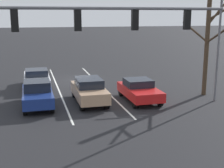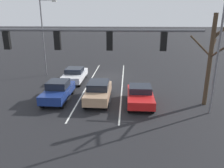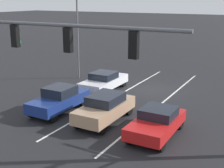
{
  "view_description": "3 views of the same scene",
  "coord_description": "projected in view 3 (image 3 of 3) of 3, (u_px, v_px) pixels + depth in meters",
  "views": [
    {
      "loc": [
        3.71,
        26.78,
        5.62
      ],
      "look_at": [
        -0.97,
        9.16,
        1.55
      ],
      "focal_mm": 50.0,
      "sensor_mm": 36.0,
      "label": 1
    },
    {
      "loc": [
        -2.13,
        23.78,
        6.6
      ],
      "look_at": [
        -0.96,
        6.88,
        1.3
      ],
      "focal_mm": 35.0,
      "sensor_mm": 36.0,
      "label": 2
    },
    {
      "loc": [
        -8.37,
        22.02,
        6.89
      ],
      "look_at": [
        -0.1,
        6.92,
        2.14
      ],
      "focal_mm": 50.0,
      "sensor_mm": 36.0,
      "label": 3
    }
  ],
  "objects": [
    {
      "name": "car_white_rightlane_second",
      "position": [
        104.0,
        81.0,
        23.87
      ],
      "size": [
        1.92,
        4.57,
        1.45
      ],
      "color": "silver",
      "rests_on": "ground_plane"
    },
    {
      "name": "car_red_leftlane_front",
      "position": [
        157.0,
        122.0,
        16.05
      ],
      "size": [
        1.93,
        4.15,
        1.42
      ],
      "color": "red",
      "rests_on": "ground_plane"
    },
    {
      "name": "street_lamp_right_shoulder",
      "position": [
        79.0,
        24.0,
        26.47
      ],
      "size": [
        1.85,
        0.24,
        8.36
      ],
      "color": "slate",
      "rests_on": "ground_plane"
    },
    {
      "name": "ground_plane",
      "position": [
        153.0,
        90.0,
        24.32
      ],
      "size": [
        240.0,
        240.0,
        0.0
      ],
      "primitive_type": "plane",
      "color": "black"
    },
    {
      "name": "traffic_signal_gantry",
      "position": [
        6.0,
        46.0,
        13.49
      ],
      "size": [
        12.66,
        0.37,
        6.35
      ],
      "color": "slate",
      "rests_on": "ground_plane"
    },
    {
      "name": "car_tan_midlane_front",
      "position": [
        105.0,
        107.0,
        17.89
      ],
      "size": [
        1.81,
        4.4,
        1.6
      ],
      "color": "tan",
      "rests_on": "ground_plane"
    },
    {
      "name": "lane_stripe_center_divider",
      "position": [
        118.0,
        96.0,
        22.81
      ],
      "size": [
        0.12,
        17.45,
        0.01
      ],
      "primitive_type": "cube",
      "color": "silver",
      "rests_on": "ground_plane"
    },
    {
      "name": "lane_stripe_left_divider",
      "position": [
        162.0,
        103.0,
        21.22
      ],
      "size": [
        0.12,
        17.45,
        0.01
      ],
      "primitive_type": "cube",
      "color": "silver",
      "rests_on": "ground_plane"
    },
    {
      "name": "car_navy_rightlane_front",
      "position": [
        59.0,
        99.0,
        19.4
      ],
      "size": [
        1.79,
        4.34,
        1.61
      ],
      "color": "navy",
      "rests_on": "ground_plane"
    }
  ]
}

